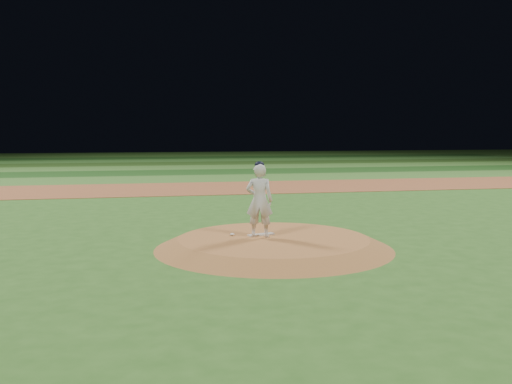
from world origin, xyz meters
The scene contains 12 objects.
ground centered at (0.00, 0.00, 0.00)m, with size 120.00×120.00×0.00m, color #2E5F1E.
infield_dirt_band centered at (0.00, 14.00, 0.01)m, with size 70.00×6.00×0.02m, color brown.
outfield_stripe_0 centered at (0.00, 19.50, 0.01)m, with size 70.00×5.00×0.02m, color #386A26.
outfield_stripe_1 centered at (0.00, 24.50, 0.01)m, with size 70.00×5.00×0.02m, color #194215.
outfield_stripe_2 centered at (0.00, 29.50, 0.01)m, with size 70.00×5.00×0.02m, color #396D27.
outfield_stripe_3 centered at (0.00, 34.50, 0.01)m, with size 70.00×5.00×0.02m, color #204215.
outfield_stripe_4 centered at (0.00, 39.50, 0.01)m, with size 70.00×5.00×0.02m, color #316826.
outfield_stripe_5 centered at (0.00, 44.50, 0.01)m, with size 70.00×5.00×0.02m, color #194215.
pitchers_mound centered at (0.00, 0.00, 0.12)m, with size 5.50×5.50×0.25m, color #A26432.
pitching_rubber centered at (-0.22, 0.36, 0.27)m, with size 0.66×0.16×0.03m, color silver.
rosin_bag centered at (-0.90, 0.44, 0.28)m, with size 0.11×0.11×0.06m, color silver.
pitcher_on_mound centered at (-0.30, 0.16, 1.12)m, with size 0.72×0.58×1.76m.
Camera 1 is at (-3.05, -12.62, 2.71)m, focal length 40.00 mm.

